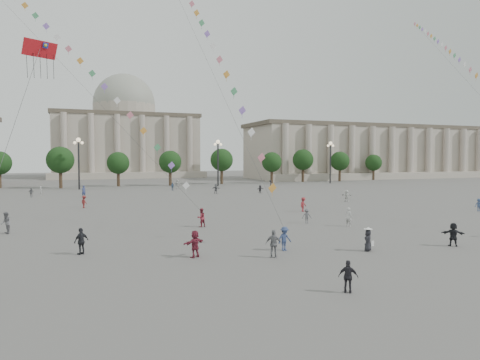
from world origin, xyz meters
name	(u,v)px	position (x,y,z in m)	size (l,w,h in m)	color
ground	(322,258)	(0.00, 0.00, 0.00)	(360.00, 360.00, 0.00)	#5A5755
hall_east	(369,152)	(75.00, 93.89, 8.43)	(84.00, 26.22, 17.20)	#A79C8C
hall_central	(125,135)	(0.00, 129.22, 14.23)	(48.30, 34.30, 35.50)	#A79C8C
tree_row	(147,163)	(0.00, 78.00, 5.39)	(137.12, 5.12, 8.00)	#362A1B
lamp_post_mid_west	(79,154)	(-15.00, 70.00, 7.35)	(2.00, 0.90, 10.65)	#262628
lamp_post_mid_east	(218,154)	(15.00, 70.00, 7.35)	(2.00, 0.90, 10.65)	#262628
lamp_post_far_east	(330,155)	(45.00, 70.00, 7.35)	(2.00, 0.90, 10.65)	#262628
person_crowd_0	(172,186)	(2.53, 60.81, 0.80)	(0.93, 0.39, 1.59)	#36527A
person_crowd_3	(453,234)	(11.15, -0.06, 0.88)	(1.63, 0.52, 1.76)	black
person_crowd_4	(177,184)	(4.59, 65.72, 0.95)	(1.76, 0.56, 1.90)	silver
person_crowd_6	(307,216)	(6.44, 13.44, 0.75)	(0.96, 0.55, 1.49)	#5A5A5E
person_crowd_7	(347,196)	(22.62, 30.22, 0.87)	(1.61, 0.51, 1.74)	silver
person_crowd_8	(303,204)	(10.69, 21.88, 0.87)	(1.13, 0.65, 1.75)	maroon
person_crowd_9	(260,189)	(16.41, 48.59, 0.74)	(1.37, 0.44, 1.48)	black
person_crowd_10	(41,191)	(-21.23, 57.74, 0.77)	(0.56, 0.37, 1.53)	beige
person_crowd_12	(216,189)	(8.40, 50.37, 0.90)	(1.67, 0.53, 1.80)	slate
person_crowd_13	(349,217)	(9.25, 10.42, 0.91)	(0.66, 0.43, 1.82)	#B5B4B0
person_crowd_14	(479,205)	(30.99, 14.60, 0.78)	(1.01, 0.58, 1.56)	navy
person_crowd_16	(31,193)	(-22.45, 54.46, 0.77)	(0.91, 0.38, 1.54)	#5E5F63
person_crowd_17	(84,202)	(-14.30, 35.21, 0.80)	(1.04, 0.60, 1.61)	maroon
person_crowd_18	(84,191)	(-14.26, 51.49, 0.97)	(0.70, 0.46, 1.93)	navy
person_crowd_19	(6,223)	(-20.75, 17.29, 0.95)	(0.92, 0.72, 1.90)	slate
person_crowd_20	(270,184)	(24.05, 60.83, 0.82)	(1.06, 0.61, 1.65)	black
tourist_1	(348,277)	(-2.57, -6.63, 0.80)	(0.94, 0.39, 1.60)	black
tourist_2	(195,244)	(-7.68, 3.20, 0.89)	(1.66, 0.53, 1.79)	maroon
tourist_3	(274,244)	(-2.85, 1.28, 0.92)	(1.08, 0.45, 1.84)	slate
tourist_4	(81,241)	(-14.69, 6.69, 0.91)	(1.06, 0.44, 1.82)	black
kite_flyer_0	(201,218)	(-4.02, 15.05, 0.89)	(0.86, 0.67, 1.77)	maroon
kite_flyer_1	(285,239)	(-1.24, 2.95, 0.85)	(1.10, 0.63, 1.70)	navy
hat_person	(368,239)	(4.18, 0.76, 0.82)	(0.89, 0.83, 1.69)	black
dragon_kite	(40,61)	(-17.03, 7.28, 12.92)	(2.39, 5.30, 15.32)	#B2131A
kite_train_west	(20,6)	(-20.84, 31.98, 23.98)	(32.14, 31.84, 61.46)	#3F3F3F
kite_train_east	(460,64)	(35.99, 22.64, 19.86)	(31.92, 52.13, 71.04)	#3F3F3F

